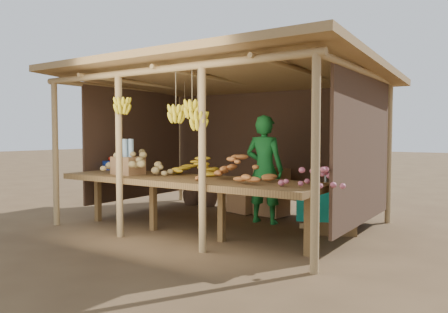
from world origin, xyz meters
The scene contains 13 objects.
ground centered at (0.00, 0.00, 0.00)m, with size 60.00×60.00×0.00m, color brown.
stall_structure centered at (0.00, 0.04, 1.92)m, with size 4.70×3.50×2.43m.
counter centered at (0.00, -0.95, 0.74)m, with size 3.90×1.05×0.80m.
potato_heap centered at (-0.90, -0.97, 0.99)m, with size 1.09×0.65×0.37m, color #A48C54, non-canonical shape.
sweet_potato_heap centered at (0.82, -0.94, 0.98)m, with size 0.89×0.53×0.35m, color #C17031, non-canonical shape.
onion_heap centered at (1.90, -0.95, 0.98)m, with size 0.77×0.46×0.35m, color #BF5D70, non-canonical shape.
banana_pile centered at (-0.11, -0.56, 0.98)m, with size 0.69×0.41×0.35m, color gold, non-canonical shape.
tomato_basin centered at (-1.90, -0.50, 0.89)m, with size 0.41×0.41×0.22m.
bottle_box centered at (-1.02, -1.04, 1.00)m, with size 0.44×0.36×0.53m.
vendor centered at (0.49, 0.41, 0.85)m, with size 0.62×0.40×1.69m, color #1A752C.
tarp_crate centered at (1.58, 0.40, 0.36)m, with size 0.92×0.87×0.88m.
carton_stack centered at (0.15, 0.95, 0.35)m, with size 1.13×0.50×0.80m.
burlap_sacks centered at (-1.37, 1.20, 0.23)m, with size 0.75×0.39×0.53m.
Camera 1 is at (3.75, -5.59, 1.40)m, focal length 35.00 mm.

